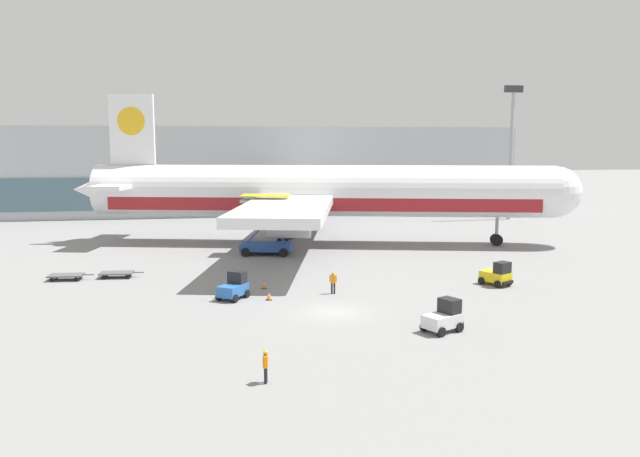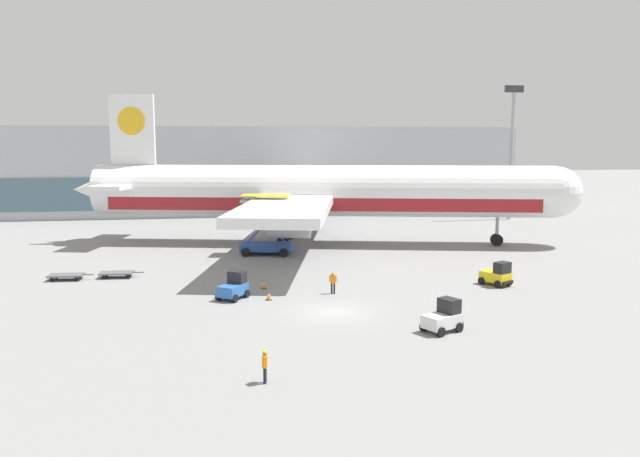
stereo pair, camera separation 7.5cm
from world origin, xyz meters
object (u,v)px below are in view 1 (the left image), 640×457
Objects in this scene: baggage_tug_mid at (444,317)px; light_mast at (512,141)px; baggage_dolly_lead at (66,276)px; scissor_lift_loader at (266,232)px; baggage_tug_far at (497,275)px; baggage_dolly_second at (117,273)px; traffic_cone_near at (269,296)px; traffic_cone_far at (264,285)px; ground_crew_near at (333,281)px; ground_crew_far at (266,364)px; airplane_main at (315,193)px; baggage_tug_foreground at (234,287)px.

light_mast is at bearing 33.07° from baggage_tug_mid.
scissor_lift_loader is at bearing 31.98° from baggage_dolly_lead.
light_mast is 7.06× the size of baggage_tug_far.
baggage_dolly_lead is 1.00× the size of baggage_dolly_second.
baggage_tug_mid is (-29.96, -52.27, -10.83)m from light_mast.
baggage_tug_far is 4.53× the size of traffic_cone_near.
baggage_dolly_second is 5.83× the size of traffic_cone_far.
light_mast reaches higher than traffic_cone_near.
baggage_tug_mid is 4.38× the size of traffic_cone_far.
baggage_tug_mid is 1.61× the size of ground_crew_near.
baggage_dolly_lead is 2.14× the size of ground_crew_near.
baggage_tug_far is (17.40, -17.37, -1.43)m from scissor_lift_loader.
scissor_lift_loader reaches higher than ground_crew_near.
scissor_lift_loader is 1.66× the size of baggage_dolly_lead.
baggage_dolly_lead is 2.26× the size of ground_crew_far.
traffic_cone_far is (-18.86, 1.98, -0.56)m from baggage_tug_far.
light_mast is at bearing -21.95° from ground_crew_far.
light_mast is at bearing 46.98° from traffic_cone_near.
scissor_lift_loader is 9.67× the size of traffic_cone_far.
scissor_lift_loader is 24.63m from baggage_tug_far.
baggage_tug_mid reaches higher than traffic_cone_far.
ground_crew_near is (21.41, -8.42, 0.64)m from baggage_dolly_lead.
baggage_tug_far is at bearing -50.87° from airplane_main.
traffic_cone_far is at bearing -123.64° from baggage_tug_far.
baggage_dolly_lead is (-13.85, 8.66, -0.49)m from baggage_tug_foreground.
baggage_dolly_second is at bearing 141.33° from traffic_cone_near.
traffic_cone_near is (2.53, -0.88, -0.57)m from baggage_tug_foreground.
traffic_cone_near is at bearing -34.97° from baggage_dolly_second.
baggage_tug_mid is at bearing -43.34° from traffic_cone_near.
scissor_lift_loader is 3.55× the size of ground_crew_near.
traffic_cone_far reaches higher than baggage_dolly_second.
baggage_dolly_second is 13.65m from traffic_cone_far.
baggage_tug_mid is 1.70× the size of ground_crew_far.
baggage_tug_far is (8.75, 11.16, 0.00)m from baggage_tug_mid.
airplane_main reaches higher than baggage_dolly_second.
baggage_tug_mid is at bearing -95.41° from baggage_tug_foreground.
scissor_lift_loader is 35.24m from ground_crew_far.
traffic_cone_near is 3.71m from traffic_cone_far.
baggage_dolly_second is (4.08, 0.29, 0.00)m from baggage_dolly_lead.
airplane_main is 24.53m from ground_crew_near.
baggage_dolly_second is at bearing 81.57° from baggage_tug_foreground.
airplane_main is 23.31m from traffic_cone_far.
light_mast is 5.31× the size of baggage_dolly_lead.
baggage_dolly_lead is at bearing 92.05° from baggage_tug_foreground.
baggage_dolly_second is (-22.30, 19.28, -0.49)m from baggage_tug_mid.
baggage_tug_mid is at bearing -32.05° from baggage_dolly_lead.
traffic_cone_far is (-5.14, 2.58, -0.71)m from ground_crew_near.
scissor_lift_loader is at bearing -162.59° from baggage_tug_far.
baggage_tug_far is at bearing -10.96° from baggage_dolly_second.
ground_crew_near is at bearing 88.07° from baggage_tug_mid.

